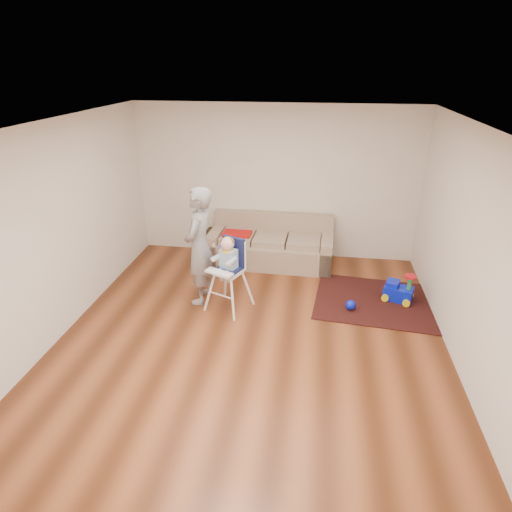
# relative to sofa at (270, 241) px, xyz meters

# --- Properties ---
(ground) EXTENTS (5.50, 5.50, 0.00)m
(ground) POSITION_rel_sofa_xyz_m (0.02, -2.30, -0.42)
(ground) COLOR #512611
(ground) RESTS_ON ground
(room_envelope) EXTENTS (5.04, 5.52, 2.72)m
(room_envelope) POSITION_rel_sofa_xyz_m (0.02, -1.77, 1.46)
(room_envelope) COLOR silver
(room_envelope) RESTS_ON ground
(sofa) EXTENTS (2.19, 0.95, 0.83)m
(sofa) POSITION_rel_sofa_xyz_m (0.00, 0.00, 0.00)
(sofa) COLOR gray
(sofa) RESTS_ON ground
(side_table) EXTENTS (0.51, 0.51, 0.51)m
(side_table) POSITION_rel_sofa_xyz_m (-0.93, 0.05, -0.16)
(side_table) COLOR black
(side_table) RESTS_ON ground
(area_rug) EXTENTS (2.04, 1.61, 0.02)m
(area_rug) POSITION_rel_sofa_xyz_m (1.81, -1.13, -0.41)
(area_rug) COLOR black
(area_rug) RESTS_ON ground
(ride_on_toy) EXTENTS (0.49, 0.42, 0.45)m
(ride_on_toy) POSITION_rel_sofa_xyz_m (2.07, -1.04, -0.18)
(ride_on_toy) COLOR #0A1CE3
(ride_on_toy) RESTS_ON area_rug
(toy_ball) EXTENTS (0.15, 0.15, 0.15)m
(toy_ball) POSITION_rel_sofa_xyz_m (1.35, -1.43, -0.33)
(toy_ball) COLOR #0A1CE3
(toy_ball) RESTS_ON area_rug
(high_chair) EXTENTS (0.68, 0.68, 1.13)m
(high_chair) POSITION_rel_sofa_xyz_m (-0.42, -1.60, 0.12)
(high_chair) COLOR white
(high_chair) RESTS_ON ground
(adult) EXTENTS (0.47, 0.68, 1.76)m
(adult) POSITION_rel_sofa_xyz_m (-0.87, -1.43, 0.46)
(adult) COLOR gray
(adult) RESTS_ON ground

